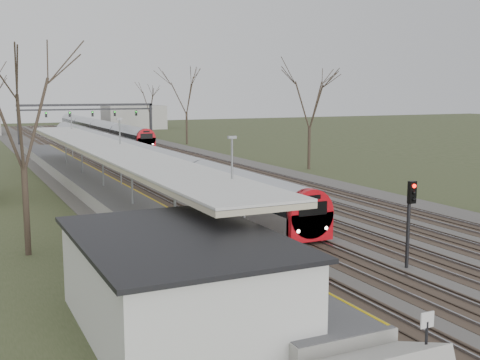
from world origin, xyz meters
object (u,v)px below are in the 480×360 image
object	(u,v)px
train_far	(98,128)
passenger	(195,225)
train_near	(124,153)
signal_post	(410,211)

from	to	relation	value
train_far	passenger	size ratio (longest dim) A/B	34.77
train_near	passenger	distance (m)	38.12
train_near	train_far	xyz separation A→B (m)	(7.00, 44.85, 0.00)
train_far	passenger	distance (m)	83.51
train_far	signal_post	size ratio (longest dim) A/B	14.69
train_near	passenger	xyz separation A→B (m)	(-6.55, -37.55, 0.39)
train_far	passenger	xyz separation A→B (m)	(-13.55, -82.40, 0.39)
train_far	passenger	bearing A→B (deg)	-99.34
passenger	train_far	bearing A→B (deg)	0.64
train_near	signal_post	distance (m)	42.73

